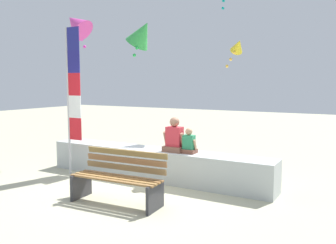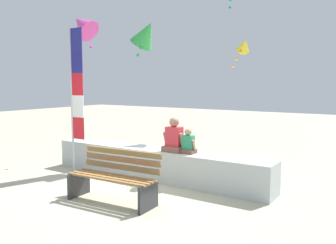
# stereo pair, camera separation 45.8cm
# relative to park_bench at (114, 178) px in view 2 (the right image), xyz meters

# --- Properties ---
(ground_plane) EXTENTS (40.00, 40.00, 0.00)m
(ground_plane) POSITION_rel_park_bench_xyz_m (-0.28, 0.76, -0.42)
(ground_plane) COLOR #ADAB8E
(seawall_ledge) EXTENTS (5.20, 0.63, 0.65)m
(seawall_ledge) POSITION_rel_park_bench_xyz_m (-0.28, 1.61, -0.09)
(seawall_ledge) COLOR #B4BBB9
(seawall_ledge) RESTS_ON ground
(park_bench) EXTENTS (1.66, 0.70, 0.88)m
(park_bench) POSITION_rel_park_bench_xyz_m (0.00, 0.00, 0.00)
(park_bench) COLOR olive
(park_bench) RESTS_ON ground
(person_adult) EXTENTS (0.47, 0.34, 0.71)m
(person_adult) POSITION_rel_park_bench_xyz_m (0.23, 1.58, 0.51)
(person_adult) COLOR brown
(person_adult) RESTS_ON seawall_ledge
(person_child) EXTENTS (0.33, 0.24, 0.51)m
(person_child) POSITION_rel_park_bench_xyz_m (0.56, 1.58, 0.43)
(person_child) COLOR brown
(person_child) RESTS_ON seawall_ledge
(flag_banner) EXTENTS (0.39, 0.05, 3.26)m
(flag_banner) POSITION_rel_park_bench_xyz_m (-2.06, 1.04, 1.46)
(flag_banner) COLOR #B7B7BC
(flag_banner) RESTS_ON ground
(kite_magenta) EXTENTS (0.86, 0.66, 1.00)m
(kite_magenta) POSITION_rel_park_bench_xyz_m (-2.94, 2.14, 3.13)
(kite_magenta) COLOR #DB3D9E
(kite_yellow) EXTENTS (0.57, 0.59, 0.82)m
(kite_yellow) POSITION_rel_park_bench_xyz_m (0.54, 4.53, 2.61)
(kite_yellow) COLOR yellow
(kite_green) EXTENTS (0.88, 0.67, 1.00)m
(kite_green) POSITION_rel_park_bench_xyz_m (-1.25, 2.62, 2.83)
(kite_green) COLOR green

